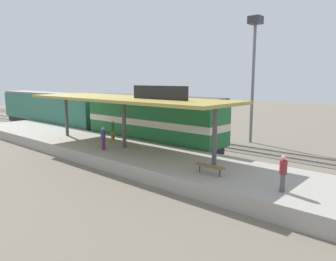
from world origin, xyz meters
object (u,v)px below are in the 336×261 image
at_px(freight_car, 131,115).
at_px(locomotive, 151,120).
at_px(person_waiting, 283,172).
at_px(person_boarding, 103,137).
at_px(person_walking, 113,130).
at_px(platform_bench, 210,167).
at_px(passenger_carriage_single, 50,109).
at_px(light_mast, 254,53).

bearing_deg(freight_car, locomotive, -120.34).
relative_size(person_waiting, person_boarding, 1.00).
bearing_deg(person_boarding, person_walking, 40.14).
height_order(freight_car, person_waiting, freight_car).
bearing_deg(platform_bench, passenger_carriage_single, 78.03).
relative_size(locomotive, person_walking, 8.44).
bearing_deg(freight_car, platform_bench, -120.29).
bearing_deg(freight_car, light_mast, -76.75).
bearing_deg(locomotive, light_mast, -36.28).
bearing_deg(person_waiting, freight_car, 64.43).
distance_m(platform_bench, person_walking, 11.75).
relative_size(passenger_carriage_single, person_boarding, 11.70).
relative_size(platform_bench, light_mast, 0.15).
height_order(freight_car, person_boarding, freight_car).
xyz_separation_m(platform_bench, passenger_carriage_single, (6.00, 28.29, 0.97)).
distance_m(locomotive, person_waiting, 15.50).
height_order(platform_bench, freight_car, freight_car).
xyz_separation_m(platform_bench, person_boarding, (-0.12, 9.19, 0.51)).
distance_m(freight_car, light_mast, 15.37).
bearing_deg(person_walking, freight_car, 39.79).
distance_m(person_waiting, person_walking, 15.67).
bearing_deg(person_waiting, person_boarding, 90.55).
bearing_deg(locomotive, passenger_carriage_single, 90.00).
bearing_deg(person_waiting, locomotive, 67.24).
distance_m(passenger_carriage_single, freight_car, 11.14).
height_order(platform_bench, light_mast, light_mast).
distance_m(freight_car, person_walking, 10.46).
height_order(platform_bench, passenger_carriage_single, passenger_carriage_single).
distance_m(locomotive, person_walking, 3.67).
xyz_separation_m(person_walking, person_boarding, (-2.69, -2.27, 0.00)).
relative_size(light_mast, person_boarding, 6.84).
xyz_separation_m(passenger_carriage_single, person_walking, (-3.43, -16.83, -0.46)).
xyz_separation_m(light_mast, person_walking, (-11.23, 6.90, -6.54)).
relative_size(locomotive, person_waiting, 8.44).
relative_size(locomotive, freight_car, 1.20).
distance_m(locomotive, freight_car, 9.12).
height_order(person_waiting, person_boarding, same).
bearing_deg(light_mast, freight_car, 103.25).
height_order(passenger_carriage_single, person_walking, passenger_carriage_single).
distance_m(platform_bench, freight_car, 21.03).
relative_size(platform_bench, person_walking, 0.99).
height_order(light_mast, person_walking, light_mast).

